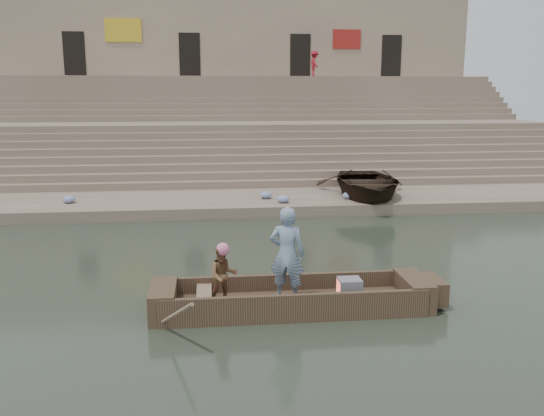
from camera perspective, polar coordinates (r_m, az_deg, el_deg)
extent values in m
plane|color=#283125|center=(13.97, -1.88, -6.57)|extent=(120.00, 120.00, 0.00)
cube|color=gray|center=(21.66, -3.60, 0.52)|extent=(32.00, 4.00, 0.40)
cube|color=gray|center=(28.90, -4.40, 5.71)|extent=(32.00, 3.00, 2.80)
cube|color=gray|center=(35.79, -4.86, 8.76)|extent=(32.00, 3.00, 5.20)
cube|color=gray|center=(23.84, -3.88, 1.91)|extent=(32.00, 0.50, 0.70)
cube|color=gray|center=(24.31, -3.94, 2.46)|extent=(32.00, 0.50, 1.00)
cube|color=gray|center=(24.78, -4.00, 2.98)|extent=(32.00, 0.50, 1.30)
cube|color=gray|center=(25.25, -4.05, 3.49)|extent=(32.00, 0.50, 1.60)
cube|color=gray|center=(25.73, -4.11, 3.97)|extent=(32.00, 0.50, 1.90)
cube|color=gray|center=(26.20, -4.16, 4.44)|extent=(32.00, 0.50, 2.20)
cube|color=gray|center=(26.68, -4.21, 4.89)|extent=(32.00, 0.50, 2.50)
cube|color=gray|center=(27.16, -4.26, 5.33)|extent=(32.00, 0.50, 2.80)
cube|color=gray|center=(30.63, -4.53, 6.32)|extent=(32.00, 0.50, 3.10)
cube|color=gray|center=(31.11, -4.56, 6.68)|extent=(32.00, 0.50, 3.40)
cube|color=gray|center=(31.60, -4.60, 7.02)|extent=(32.00, 0.50, 3.70)
cube|color=gray|center=(32.08, -4.63, 7.36)|extent=(32.00, 0.50, 4.00)
cube|color=gray|center=(32.57, -4.67, 7.69)|extent=(32.00, 0.50, 4.30)
cube|color=gray|center=(33.06, -4.70, 8.01)|extent=(32.00, 0.50, 4.60)
cube|color=gray|center=(33.55, -4.73, 8.31)|extent=(32.00, 0.50, 4.90)
cube|color=gray|center=(34.04, -4.77, 8.61)|extent=(32.00, 0.50, 5.20)
cube|color=tan|center=(39.76, -5.11, 13.36)|extent=(32.00, 5.00, 11.20)
cube|color=black|center=(38.19, -19.11, 14.36)|extent=(1.30, 0.18, 2.60)
cube|color=black|center=(37.36, -8.21, 14.94)|extent=(1.30, 0.18, 2.60)
cube|color=black|center=(37.83, 2.82, 15.00)|extent=(1.30, 0.18, 2.60)
cube|color=black|center=(39.24, 11.80, 14.65)|extent=(1.30, 0.18, 2.60)
cube|color=gold|center=(37.72, -14.63, 16.79)|extent=(2.20, 0.10, 1.40)
cube|color=maroon|center=(38.43, 7.46, 16.36)|extent=(1.80, 0.10, 1.20)
cube|color=brown|center=(11.71, 1.96, -9.65)|extent=(5.00, 1.30, 0.22)
cube|color=brown|center=(11.08, 2.44, -9.98)|extent=(5.20, 0.12, 0.56)
cube|color=brown|center=(12.23, 1.54, -7.86)|extent=(5.20, 0.12, 0.56)
cube|color=brown|center=(11.57, -10.79, -9.13)|extent=(0.50, 1.30, 0.60)
cube|color=brown|center=(12.26, 13.95, -8.06)|extent=(0.50, 1.30, 0.60)
cube|color=brown|center=(12.40, 15.71, -7.84)|extent=(0.35, 0.90, 0.50)
cube|color=#937A5B|center=(11.50, -6.79, -8.60)|extent=(0.30, 1.20, 0.08)
cylinder|color=#937A5B|center=(10.72, -10.33, -10.81)|extent=(1.03, 2.10, 1.36)
sphere|color=pink|center=(11.15, -4.93, -4.13)|extent=(0.26, 0.26, 0.26)
imported|color=navy|center=(11.35, 1.51, -4.63)|extent=(0.81, 0.66, 1.92)
imported|color=#20622D|center=(11.31, -4.89, -6.71)|extent=(0.63, 0.52, 1.18)
cube|color=slate|center=(11.83, 7.73, -7.93)|extent=(0.46, 0.42, 0.40)
cube|color=#E5593F|center=(11.78, 6.73, -7.99)|extent=(0.04, 0.34, 0.32)
imported|color=#2D2116|center=(22.16, 9.39, 2.52)|extent=(4.04, 5.30, 1.03)
imported|color=maroon|center=(35.47, 4.27, 14.17)|extent=(0.62, 1.01, 1.52)
ellipsoid|color=#3F5999|center=(21.49, 7.64, 1.25)|extent=(0.44, 0.44, 0.26)
ellipsoid|color=#3F5999|center=(21.38, -0.61, 1.31)|extent=(0.44, 0.44, 0.26)
ellipsoid|color=#3F5999|center=(21.77, -19.59, 0.82)|extent=(0.44, 0.44, 0.26)
ellipsoid|color=#3F5999|center=(20.58, 1.12, 0.90)|extent=(0.44, 0.44, 0.26)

